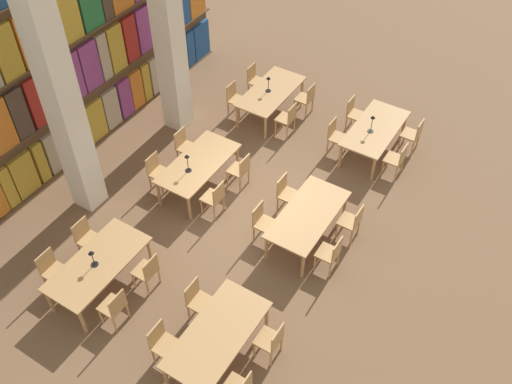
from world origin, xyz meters
name	(u,v)px	position (x,y,z in m)	size (l,w,h in m)	color
ground_plane	(251,210)	(0.00, 0.00, 0.00)	(40.00, 40.00, 0.00)	brown
bookshelf_bank	(70,45)	(-0.02, 4.60, 2.69)	(9.77, 0.35, 5.50)	brown
pillar_left	(58,90)	(-1.63, 3.22, 3.00)	(0.54, 0.54, 6.00)	silver
pillar_center	(166,17)	(1.63, 3.22, 3.00)	(0.54, 0.54, 6.00)	silver
reading_table_0	(217,335)	(-3.25, -1.39, 0.66)	(2.05, 0.99, 0.73)	tan
chair_1	(163,343)	(-3.79, -0.61, 0.49)	(0.42, 0.40, 0.89)	tan
chair_2	(271,340)	(-2.76, -2.17, 0.49)	(0.42, 0.40, 0.89)	tan
chair_3	(198,300)	(-2.76, -0.61, 0.49)	(0.42, 0.40, 0.89)	tan
reading_table_1	(308,216)	(-0.02, -1.40, 0.66)	(2.05, 0.99, 0.73)	tan
chair_4	(331,253)	(-0.51, -2.18, 0.49)	(0.42, 0.40, 0.89)	tan
chair_5	(263,222)	(-0.51, -0.62, 0.49)	(0.42, 0.40, 0.89)	tan
chair_6	(352,221)	(0.47, -2.18, 0.49)	(0.42, 0.40, 0.89)	tan
chair_7	(286,193)	(0.47, -0.62, 0.49)	(0.42, 0.40, 0.89)	tan
reading_table_2	(375,130)	(3.25, -1.46, 0.66)	(2.05, 0.99, 0.73)	tan
chair_8	(397,159)	(2.76, -2.23, 0.49)	(0.42, 0.40, 0.89)	tan
chair_9	(336,136)	(2.76, -0.68, 0.49)	(0.42, 0.40, 0.89)	tan
chair_10	(413,134)	(3.80, -2.23, 0.49)	(0.42, 0.40, 0.89)	tan
chair_11	(354,113)	(3.80, -0.68, 0.49)	(0.42, 0.40, 0.89)	tan
desk_lamp_0	(372,121)	(3.06, -1.41, 1.04)	(0.14, 0.14, 0.46)	black
reading_table_3	(98,265)	(-3.21, 1.37, 0.66)	(2.05, 0.99, 0.73)	tan
chair_12	(114,306)	(-3.67, 0.59, 0.49)	(0.42, 0.40, 0.89)	tan
chair_13	(53,270)	(-3.67, 2.15, 0.49)	(0.42, 0.40, 0.89)	tan
chair_14	(147,271)	(-2.74, 0.59, 0.49)	(0.42, 0.40, 0.89)	tan
chair_15	(87,238)	(-2.74, 2.15, 0.49)	(0.42, 0.40, 0.89)	tan
desk_lamp_1	(92,256)	(-3.27, 1.38, 1.00)	(0.14, 0.14, 0.40)	black
reading_table_4	(198,165)	(0.04, 1.40, 0.66)	(2.05, 0.99, 0.73)	tan
chair_16	(214,197)	(-0.47, 0.62, 0.49)	(0.42, 0.40, 0.89)	tan
chair_17	(157,171)	(-0.47, 2.18, 0.49)	(0.42, 0.40, 0.89)	tan
chair_18	(240,170)	(0.55, 0.62, 0.49)	(0.42, 0.40, 0.89)	tan
chair_19	(185,146)	(0.55, 2.18, 0.49)	(0.42, 0.40, 0.89)	tan
desk_lamp_2	(187,160)	(-0.28, 1.42, 1.04)	(0.14, 0.14, 0.47)	black
reading_table_5	(271,93)	(3.22, 1.42, 0.66)	(2.05, 0.99, 0.73)	tan
chair_20	(288,118)	(2.73, 0.64, 0.49)	(0.42, 0.40, 0.89)	tan
chair_21	(235,98)	(2.73, 2.20, 0.49)	(0.42, 0.40, 0.89)	tan
chair_22	(306,98)	(3.71, 0.64, 0.49)	(0.42, 0.40, 0.89)	tan
chair_23	(255,80)	(3.71, 2.20, 0.49)	(0.42, 0.40, 0.89)	tan
desk_lamp_3	(268,81)	(3.17, 1.46, 1.02)	(0.14, 0.14, 0.43)	black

